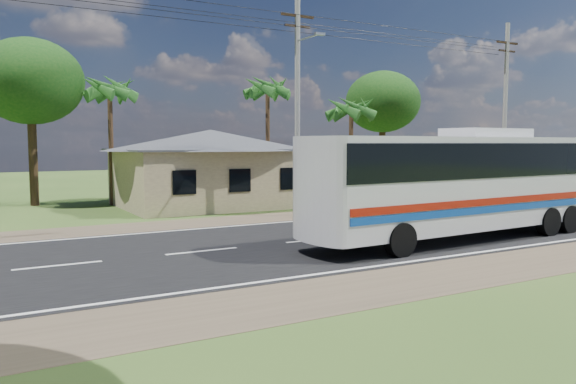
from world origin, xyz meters
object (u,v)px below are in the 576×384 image
motorcycle (420,202)px  person (534,187)px  waiting_shed (421,158)px  coach_bus (465,176)px

motorcycle → person: size_ratio=0.91×
waiting_shed → person: size_ratio=2.92×
waiting_shed → motorcycle: size_ratio=3.21×
motorcycle → person: 8.92m
waiting_shed → person: (6.15, -3.41, -1.84)m
motorcycle → waiting_shed: bearing=-19.5°
waiting_shed → motorcycle: 4.64m
motorcycle → person: bearing=-69.4°
waiting_shed → coach_bus: (-7.88, -10.95, -0.34)m
person → coach_bus: bearing=40.0°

